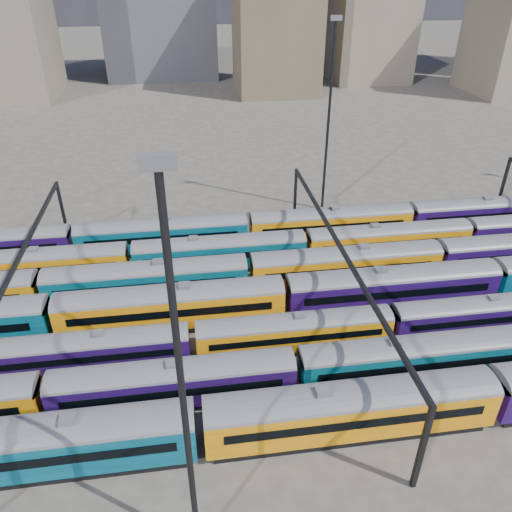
{
  "coord_description": "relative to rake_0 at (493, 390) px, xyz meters",
  "views": [
    {
      "loc": [
        -3.91,
        -39.72,
        31.8
      ],
      "look_at": [
        2.88,
        7.32,
        3.0
      ],
      "focal_mm": 35.0,
      "sensor_mm": 36.0,
      "label": 1
    }
  ],
  "objects": [
    {
      "name": "ground",
      "position": [
        -18.19,
        15.0,
        -2.92
      ],
      "size": [
        500.0,
        500.0,
        0.0
      ],
      "primitive_type": "plane",
      "color": "#433D39",
      "rests_on": "ground"
    },
    {
      "name": "rake_0",
      "position": [
        0.0,
        0.0,
        0.0
      ],
      "size": [
        135.35,
        3.3,
        5.57
      ],
      "color": "black",
      "rests_on": "ground"
    },
    {
      "name": "rake_1",
      "position": [
        -24.48,
        5.0,
        -0.33
      ],
      "size": [
        140.57,
        2.94,
        4.94
      ],
      "color": "black",
      "rests_on": "ground"
    },
    {
      "name": "rake_2",
      "position": [
        -22.83,
        10.0,
        -0.54
      ],
      "size": [
        111.12,
        2.71,
        4.55
      ],
      "color": "black",
      "rests_on": "ground"
    },
    {
      "name": "rake_3",
      "position": [
        -2.21,
        15.0,
        -0.03
      ],
      "size": [
        156.53,
        3.27,
        5.52
      ],
      "color": "black",
      "rests_on": "ground"
    },
    {
      "name": "rake_4",
      "position": [
        -27.22,
        20.0,
        -0.14
      ],
      "size": [
        150.54,
        3.14,
        5.3
      ],
      "color": "black",
      "rests_on": "ground"
    },
    {
      "name": "rake_5",
      "position": [
        -8.95,
        25.0,
        -0.3
      ],
      "size": [
        121.65,
        2.97,
        4.99
      ],
      "color": "black",
      "rests_on": "ground"
    },
    {
      "name": "rake_6",
      "position": [
        -4.54,
        30.0,
        -0.19
      ],
      "size": [
        148.09,
        3.09,
        5.21
      ],
      "color": "black",
      "rests_on": "ground"
    },
    {
      "name": "gantry_1",
      "position": [
        -38.19,
        15.0,
        3.86
      ],
      "size": [
        0.35,
        40.35,
        8.03
      ],
      "color": "black",
      "rests_on": "ground"
    },
    {
      "name": "gantry_2",
      "position": [
        -8.19,
        15.0,
        3.86
      ],
      "size": [
        0.35,
        40.35,
        8.03
      ],
      "color": "black",
      "rests_on": "ground"
    },
    {
      "name": "mast_2",
      "position": [
        -23.19,
        -7.0,
        11.04
      ],
      "size": [
        1.4,
        0.5,
        25.6
      ],
      "color": "black",
      "rests_on": "ground"
    },
    {
      "name": "mast_3",
      "position": [
        -3.19,
        39.0,
        11.04
      ],
      "size": [
        1.4,
        0.5,
        25.6
      ],
      "color": "black",
      "rests_on": "ground"
    }
  ]
}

